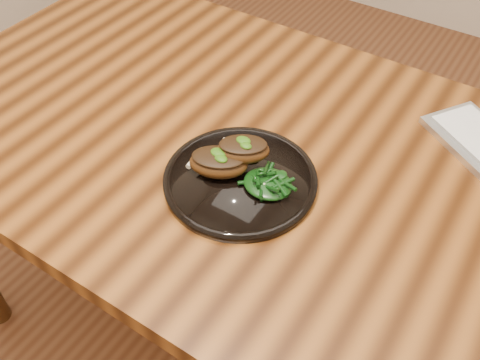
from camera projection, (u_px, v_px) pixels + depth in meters
The scene contains 6 objects.
desk at pixel (290, 191), 1.02m from camera, with size 1.60×0.80×0.75m.
plate at pixel (240, 180), 0.92m from camera, with size 0.26×0.26×0.02m.
lamb_chop_front at pixel (218, 162), 0.91m from camera, with size 0.12×0.10×0.05m.
lamb_chop_back at pixel (243, 149), 0.91m from camera, with size 0.11×0.10×0.04m.
herb_smear at pixel (242, 150), 0.96m from camera, with size 0.07×0.05×0.00m, color #194207.
greens_heap at pixel (268, 181), 0.89m from camera, with size 0.08×0.08×0.03m.
Camera 1 is at (0.30, -0.64, 1.42)m, focal length 40.00 mm.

